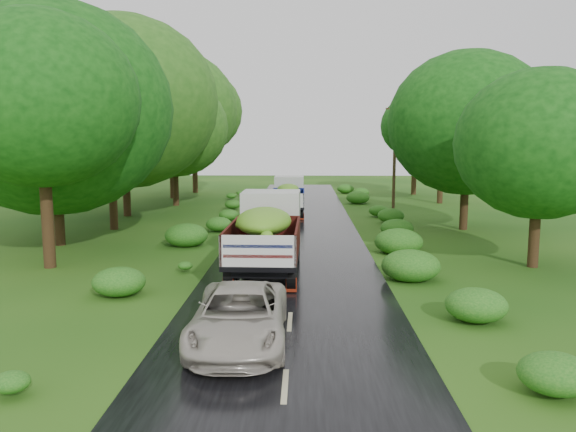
{
  "coord_description": "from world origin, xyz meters",
  "views": [
    {
      "loc": [
        0.36,
        -14.72,
        4.98
      ],
      "look_at": [
        -0.29,
        8.75,
        1.7
      ],
      "focal_mm": 35.0,
      "sensor_mm": 36.0,
      "label": 1
    }
  ],
  "objects_px": {
    "truck_far": "(289,194)",
    "utility_pole": "(395,156)",
    "truck_near": "(267,229)",
    "car": "(239,316)"
  },
  "relations": [
    {
      "from": "car",
      "to": "utility_pole",
      "type": "height_order",
      "value": "utility_pole"
    },
    {
      "from": "car",
      "to": "truck_far",
      "type": "bearing_deg",
      "value": 87.42
    },
    {
      "from": "truck_near",
      "to": "truck_far",
      "type": "relative_size",
      "value": 1.19
    },
    {
      "from": "truck_far",
      "to": "utility_pole",
      "type": "bearing_deg",
      "value": 3.42
    },
    {
      "from": "truck_far",
      "to": "utility_pole",
      "type": "height_order",
      "value": "utility_pole"
    },
    {
      "from": "truck_near",
      "to": "truck_far",
      "type": "bearing_deg",
      "value": 89.61
    },
    {
      "from": "truck_near",
      "to": "utility_pole",
      "type": "distance_m",
      "value": 17.8
    },
    {
      "from": "truck_near",
      "to": "truck_far",
      "type": "xyz_separation_m",
      "value": [
        0.37,
        15.69,
        -0.25
      ]
    },
    {
      "from": "truck_near",
      "to": "utility_pole",
      "type": "xyz_separation_m",
      "value": [
        7.25,
        16.11,
        2.21
      ]
    },
    {
      "from": "truck_far",
      "to": "utility_pole",
      "type": "xyz_separation_m",
      "value": [
        6.88,
        0.42,
        2.46
      ]
    }
  ]
}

